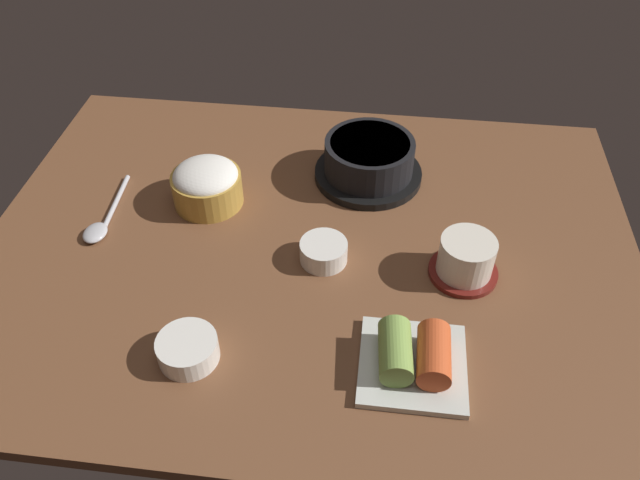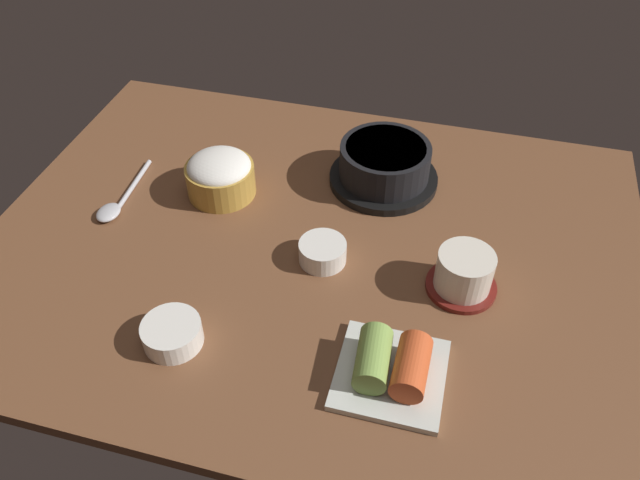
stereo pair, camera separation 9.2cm
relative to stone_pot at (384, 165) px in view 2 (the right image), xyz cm
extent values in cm
cube|color=brown|center=(-7.91, -17.80, -4.56)|extent=(100.00, 76.00, 2.00)
cylinder|color=black|center=(0.00, 0.00, -2.86)|extent=(18.36, 18.36, 1.38)
cylinder|color=black|center=(0.00, 0.00, 0.74)|extent=(15.09, 15.09, 5.83)
cylinder|color=#D15619|center=(0.00, 0.00, 3.35)|extent=(13.28, 13.28, 0.60)
cylinder|color=#B78C38|center=(-25.55, -9.73, -0.88)|extent=(11.32, 11.32, 5.35)
ellipsoid|color=white|center=(-25.55, -9.73, 1.79)|extent=(10.41, 10.41, 3.96)
cylinder|color=maroon|center=(15.24, -21.25, -3.16)|extent=(10.07, 10.07, 0.80)
cylinder|color=silver|center=(15.24, -21.25, 0.08)|extent=(7.98, 7.98, 5.68)
cylinder|color=#C6D18C|center=(15.24, -21.25, 2.62)|extent=(6.79, 6.79, 0.40)
cylinder|color=white|center=(-5.25, -20.81, -1.91)|extent=(7.08, 7.08, 3.29)
cylinder|color=#B73323|center=(-5.25, -20.81, -0.57)|extent=(5.81, 5.81, 0.50)
cube|color=silver|center=(8.18, -38.55, -3.06)|extent=(13.51, 13.51, 1.00)
cylinder|color=#7A9E47|center=(5.81, -38.55, -0.44)|extent=(4.81, 8.39, 4.24)
cylinder|color=#C64C23|center=(10.54, -38.55, -0.44)|extent=(4.35, 8.17, 4.24)
cylinder|color=white|center=(-20.37, -40.41, -1.91)|extent=(7.88, 7.88, 3.28)
cylinder|color=#386B2D|center=(-20.37, -40.41, -0.57)|extent=(6.47, 6.47, 0.50)
cylinder|color=#B7B7BC|center=(-40.54, -12.76, -3.16)|extent=(1.63, 14.59, 0.80)
ellipsoid|color=#B7B7BC|center=(-40.95, -20.03, -2.84)|extent=(3.60, 4.68, 1.26)
camera|label=1|loc=(2.12, -85.67, 62.90)|focal=34.99mm
camera|label=2|loc=(11.12, -83.93, 62.90)|focal=34.99mm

